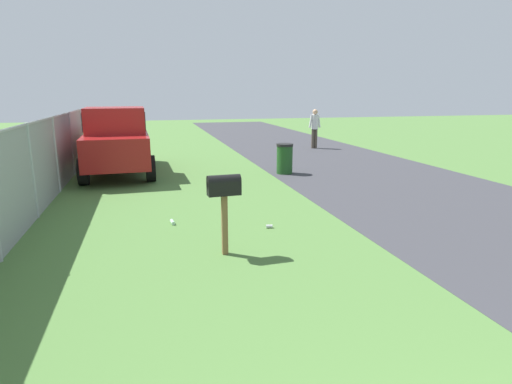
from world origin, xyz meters
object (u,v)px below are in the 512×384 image
(trash_bin, at_px, (285,159))
(pedestrian, at_px, (315,126))
(pickup_truck, at_px, (117,139))
(mailbox, at_px, (224,191))

(trash_bin, relative_size, pedestrian, 0.54)
(pickup_truck, distance_m, pedestrian, 9.40)
(mailbox, xyz_separation_m, trash_bin, (6.29, -3.06, -0.56))
(mailbox, xyz_separation_m, pedestrian, (11.83, -6.32, -0.00))
(pickup_truck, bearing_deg, pedestrian, 115.52)
(trash_bin, bearing_deg, mailbox, 154.02)
(mailbox, height_order, pedestrian, pedestrian)
(mailbox, xyz_separation_m, pickup_truck, (7.53, 2.03, 0.06))
(mailbox, bearing_deg, pedestrian, -31.30)
(pickup_truck, height_order, trash_bin, pickup_truck)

